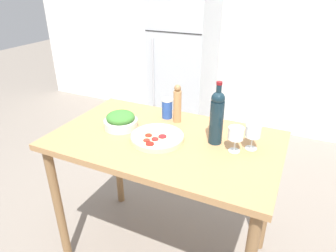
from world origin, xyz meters
TOP-DOWN VIEW (x-y plane):
  - ground_plane at (0.00, 0.00)m, footprint 14.00×14.00m
  - wall_back at (0.00, 2.33)m, footprint 6.40×0.08m
  - refrigerator at (-0.69, 1.95)m, footprint 0.67×0.69m
  - prep_counter at (0.00, 0.00)m, footprint 1.33×0.80m
  - wine_bottle at (0.28, 0.07)m, footprint 0.08×0.08m
  - wine_glass_near at (0.40, 0.03)m, footprint 0.08×0.08m
  - wine_glass_far at (0.48, 0.09)m, footprint 0.08×0.08m
  - pepper_mill at (-0.03, 0.23)m, footprint 0.05×0.05m
  - salad_bowl at (-0.31, 0.01)m, footprint 0.21×0.21m
  - homemade_pizza at (-0.03, -0.04)m, footprint 0.31×0.31m
  - salt_canister at (-0.11, 0.26)m, footprint 0.07×0.07m

SIDE VIEW (x-z plane):
  - ground_plane at x=0.00m, z-range 0.00..0.00m
  - prep_counter at x=0.00m, z-range 0.35..1.29m
  - refrigerator at x=-0.69m, z-range 0.00..1.75m
  - homemade_pizza at x=-0.03m, z-range 0.94..0.98m
  - salad_bowl at x=-0.31m, z-range 0.94..1.04m
  - salt_canister at x=-0.11m, z-range 0.94..1.07m
  - wine_glass_far at x=0.48m, z-range 0.97..1.11m
  - wine_glass_near at x=0.40m, z-range 0.97..1.11m
  - pepper_mill at x=-0.03m, z-range 0.94..1.19m
  - wine_bottle at x=0.28m, z-range 0.92..1.29m
  - wall_back at x=0.00m, z-range 0.00..2.60m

